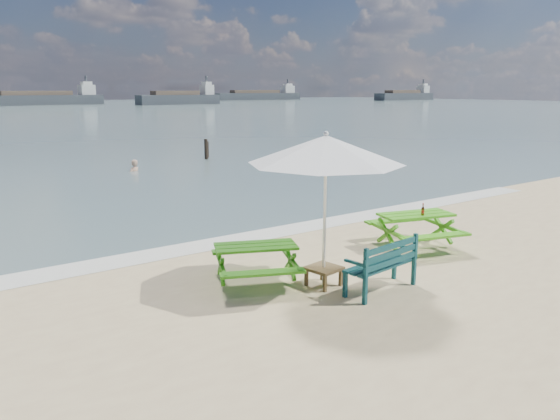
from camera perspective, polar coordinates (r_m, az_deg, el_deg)
foam_strip at (r=13.30m, az=-2.89°, el=-2.78°), size 22.00×0.90×0.01m
picnic_table_left at (r=10.17m, az=-2.52°, el=-5.68°), size 2.04×2.12×0.71m
picnic_table_right at (r=12.71m, az=13.95°, el=-2.14°), size 2.09×2.21×0.78m
park_bench at (r=9.91m, az=10.45°, el=-6.72°), size 1.56×0.68×0.93m
side_table at (r=10.05m, az=4.57°, el=-6.87°), size 0.64×0.64×0.36m
patio_umbrella at (r=9.53m, az=4.81°, el=6.29°), size 3.18×3.18×2.74m
beer_bottle at (r=12.45m, az=14.69°, el=-0.14°), size 0.07×0.07×0.27m
swimmer at (r=24.79m, az=-14.95°, el=3.24°), size 0.70×0.60×1.63m
mooring_pilings at (r=28.37m, az=-7.67°, el=6.11°), size 0.56×0.76×1.22m
cargo_ships at (r=144.72m, az=-9.65°, el=11.50°), size 159.71×35.81×4.40m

